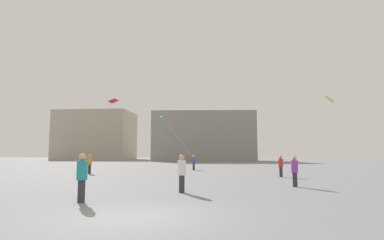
{
  "coord_description": "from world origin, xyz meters",
  "views": [
    {
      "loc": [
        2.17,
        -8.71,
        1.69
      ],
      "look_at": [
        0.0,
        20.39,
        4.81
      ],
      "focal_mm": 29.94,
      "sensor_mm": 36.0,
      "label": 1
    }
  ],
  "objects_px": {
    "building_left_hall": "(96,136)",
    "kite_crimson_delta": "(115,102)",
    "kite_cyan_diamond": "(162,118)",
    "person_in_orange": "(90,163)",
    "person_in_purple": "(295,170)",
    "building_centre_hall": "(203,138)",
    "person_in_white": "(182,172)",
    "kite_lime_delta": "(329,100)",
    "person_in_red": "(281,165)",
    "person_in_teal": "(82,176)",
    "person_in_blue": "(194,162)"
  },
  "relations": [
    {
      "from": "kite_lime_delta",
      "to": "kite_crimson_delta",
      "type": "xyz_separation_m",
      "value": [
        -27.99,
        8.23,
        1.41
      ]
    },
    {
      "from": "person_in_purple",
      "to": "person_in_white",
      "type": "relative_size",
      "value": 0.96
    },
    {
      "from": "kite_cyan_diamond",
      "to": "person_in_orange",
      "type": "bearing_deg",
      "value": -101.51
    },
    {
      "from": "person_in_purple",
      "to": "building_left_hall",
      "type": "relative_size",
      "value": 0.07
    },
    {
      "from": "kite_crimson_delta",
      "to": "kite_lime_delta",
      "type": "bearing_deg",
      "value": -16.39
    },
    {
      "from": "person_in_blue",
      "to": "person_in_orange",
      "type": "relative_size",
      "value": 0.94
    },
    {
      "from": "kite_crimson_delta",
      "to": "building_centre_hall",
      "type": "bearing_deg",
      "value": 71.86
    },
    {
      "from": "person_in_blue",
      "to": "kite_cyan_diamond",
      "type": "distance_m",
      "value": 12.26
    },
    {
      "from": "building_centre_hall",
      "to": "kite_lime_delta",
      "type": "bearing_deg",
      "value": -69.68
    },
    {
      "from": "person_in_purple",
      "to": "person_in_blue",
      "type": "distance_m",
      "value": 18.37
    },
    {
      "from": "person_in_teal",
      "to": "building_centre_hall",
      "type": "bearing_deg",
      "value": -73.92
    },
    {
      "from": "person_in_teal",
      "to": "building_left_hall",
      "type": "height_order",
      "value": "building_left_hall"
    },
    {
      "from": "person_in_orange",
      "to": "building_centre_hall",
      "type": "relative_size",
      "value": 0.07
    },
    {
      "from": "person_in_white",
      "to": "person_in_purple",
      "type": "bearing_deg",
      "value": 122.7
    },
    {
      "from": "person_in_teal",
      "to": "person_in_blue",
      "type": "height_order",
      "value": "person_in_teal"
    },
    {
      "from": "person_in_teal",
      "to": "building_centre_hall",
      "type": "relative_size",
      "value": 0.07
    },
    {
      "from": "person_in_blue",
      "to": "kite_lime_delta",
      "type": "bearing_deg",
      "value": -107.72
    },
    {
      "from": "person_in_blue",
      "to": "kite_crimson_delta",
      "type": "bearing_deg",
      "value": 18.38
    },
    {
      "from": "person_in_red",
      "to": "kite_crimson_delta",
      "type": "xyz_separation_m",
      "value": [
        -19.67,
        21.43,
        8.48
      ]
    },
    {
      "from": "person_in_purple",
      "to": "person_in_red",
      "type": "bearing_deg",
      "value": -16.14
    },
    {
      "from": "kite_lime_delta",
      "to": "kite_cyan_diamond",
      "type": "xyz_separation_m",
      "value": [
        -20.59,
        6.31,
        -1.19
      ]
    },
    {
      "from": "kite_lime_delta",
      "to": "kite_crimson_delta",
      "type": "distance_m",
      "value": 29.21
    },
    {
      "from": "person_in_red",
      "to": "kite_cyan_diamond",
      "type": "bearing_deg",
      "value": -36.29
    },
    {
      "from": "person_in_white",
      "to": "kite_cyan_diamond",
      "type": "xyz_separation_m",
      "value": [
        -5.97,
        29.61,
        5.84
      ]
    },
    {
      "from": "person_in_white",
      "to": "person_in_blue",
      "type": "distance_m",
      "value": 20.16
    },
    {
      "from": "person_in_orange",
      "to": "person_in_red",
      "type": "xyz_separation_m",
      "value": [
        15.68,
        -2.75,
        -0.06
      ]
    },
    {
      "from": "person_in_blue",
      "to": "building_centre_hall",
      "type": "distance_m",
      "value": 47.42
    },
    {
      "from": "person_in_blue",
      "to": "kite_cyan_diamond",
      "type": "xyz_separation_m",
      "value": [
        -5.1,
        9.47,
        5.88
      ]
    },
    {
      "from": "person_in_purple",
      "to": "person_in_teal",
      "type": "relative_size",
      "value": 0.94
    },
    {
      "from": "person_in_purple",
      "to": "kite_lime_delta",
      "type": "height_order",
      "value": "kite_lime_delta"
    },
    {
      "from": "person_in_purple",
      "to": "person_in_blue",
      "type": "xyz_separation_m",
      "value": [
        -6.47,
        17.19,
        -0.0
      ]
    },
    {
      "from": "building_centre_hall",
      "to": "kite_crimson_delta",
      "type": "bearing_deg",
      "value": -108.14
    },
    {
      "from": "person_in_orange",
      "to": "kite_crimson_delta",
      "type": "xyz_separation_m",
      "value": [
        -3.99,
        18.68,
        8.43
      ]
    },
    {
      "from": "person_in_orange",
      "to": "kite_crimson_delta",
      "type": "height_order",
      "value": "kite_crimson_delta"
    },
    {
      "from": "building_centre_hall",
      "to": "person_in_red",
      "type": "bearing_deg",
      "value": -82.07
    },
    {
      "from": "person_in_white",
      "to": "person_in_blue",
      "type": "xyz_separation_m",
      "value": [
        -0.86,
        20.14,
        -0.04
      ]
    },
    {
      "from": "kite_cyan_diamond",
      "to": "building_left_hall",
      "type": "height_order",
      "value": "building_left_hall"
    },
    {
      "from": "kite_cyan_diamond",
      "to": "person_in_white",
      "type": "bearing_deg",
      "value": -78.61
    },
    {
      "from": "building_left_hall",
      "to": "kite_crimson_delta",
      "type": "bearing_deg",
      "value": -66.65
    },
    {
      "from": "person_in_white",
      "to": "kite_crimson_delta",
      "type": "bearing_deg",
      "value": -152.13
    },
    {
      "from": "person_in_white",
      "to": "person_in_red",
      "type": "xyz_separation_m",
      "value": [
        6.31,
        10.11,
        -0.04
      ]
    },
    {
      "from": "kite_lime_delta",
      "to": "building_centre_hall",
      "type": "height_order",
      "value": "building_centre_hall"
    },
    {
      "from": "person_in_white",
      "to": "kite_crimson_delta",
      "type": "xyz_separation_m",
      "value": [
        -13.37,
        31.54,
        8.44
      ]
    },
    {
      "from": "person_in_purple",
      "to": "building_left_hall",
      "type": "bearing_deg",
      "value": 16.48
    },
    {
      "from": "person_in_red",
      "to": "person_in_white",
      "type": "bearing_deg",
      "value": 79.57
    },
    {
      "from": "kite_crimson_delta",
      "to": "person_in_red",
      "type": "bearing_deg",
      "value": -47.45
    },
    {
      "from": "person_in_red",
      "to": "building_centre_hall",
      "type": "xyz_separation_m",
      "value": [
        -7.96,
        57.18,
        5.01
      ]
    },
    {
      "from": "person_in_white",
      "to": "kite_lime_delta",
      "type": "bearing_deg",
      "value": 152.79
    },
    {
      "from": "person_in_white",
      "to": "building_left_hall",
      "type": "distance_m",
      "value": 95.77
    },
    {
      "from": "person_in_purple",
      "to": "building_centre_hall",
      "type": "height_order",
      "value": "building_centre_hall"
    }
  ]
}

